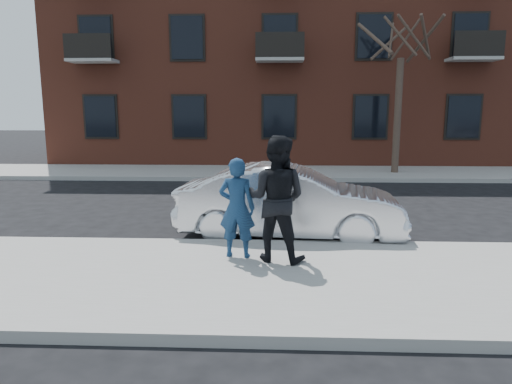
{
  "coord_description": "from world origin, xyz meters",
  "views": [
    {
      "loc": [
        -0.06,
        -6.42,
        2.48
      ],
      "look_at": [
        -0.34,
        0.4,
        1.25
      ],
      "focal_mm": 32.0,
      "sensor_mm": 36.0,
      "label": 1
    }
  ],
  "objects_px": {
    "silver_sedan": "(290,202)",
    "street_tree": "(403,24)",
    "man_hoodie": "(237,208)",
    "man_peacoat": "(276,199)"
  },
  "relations": [
    {
      "from": "street_tree",
      "to": "man_hoodie",
      "type": "height_order",
      "value": "street_tree"
    },
    {
      "from": "street_tree",
      "to": "silver_sedan",
      "type": "relative_size",
      "value": 1.57
    },
    {
      "from": "silver_sedan",
      "to": "man_peacoat",
      "type": "relative_size",
      "value": 2.22
    },
    {
      "from": "street_tree",
      "to": "man_peacoat",
      "type": "relative_size",
      "value": 3.48
    },
    {
      "from": "street_tree",
      "to": "man_peacoat",
      "type": "bearing_deg",
      "value": -113.35
    },
    {
      "from": "street_tree",
      "to": "silver_sedan",
      "type": "xyz_separation_m",
      "value": [
        -4.26,
        -8.7,
        -4.81
      ]
    },
    {
      "from": "silver_sedan",
      "to": "street_tree",
      "type": "bearing_deg",
      "value": -21.39
    },
    {
      "from": "street_tree",
      "to": "man_hoodie",
      "type": "distance_m",
      "value": 12.45
    },
    {
      "from": "street_tree",
      "to": "silver_sedan",
      "type": "bearing_deg",
      "value": -116.11
    },
    {
      "from": "silver_sedan",
      "to": "man_peacoat",
      "type": "bearing_deg",
      "value": 176.29
    }
  ]
}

